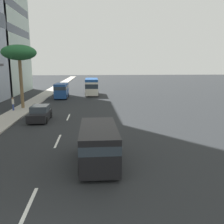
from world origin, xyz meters
TOP-DOWN VIEW (x-y plane):
  - ground_plane at (31.50, 0.00)m, footprint 198.00×198.00m
  - sidewalk_right at (31.50, 6.31)m, footprint 162.00×2.60m
  - lane_stripe_near at (4.07, 0.00)m, footprint 3.20×0.16m
  - lane_stripe_mid at (12.80, 0.00)m, footprint 3.20×0.16m
  - lane_stripe_far at (21.23, 0.00)m, footprint 3.20×0.16m
  - minibus_lead at (40.60, -2.57)m, footprint 6.72×2.44m
  - car_second at (19.76, 2.73)m, footprint 4.14×1.88m
  - van_third at (36.50, 2.58)m, footprint 4.63×2.13m
  - van_fourth at (8.31, -3.00)m, footprint 5.02×2.22m
  - pedestrian_mid_block at (25.02, 7.08)m, footprint 0.39×0.35m
  - palm_tree at (26.86, 6.43)m, footprint 4.28×4.28m

SIDE VIEW (x-z plane):
  - ground_plane at x=31.50m, z-range 0.00..0.00m
  - lane_stripe_near at x=4.07m, z-range 0.00..0.01m
  - lane_stripe_mid at x=12.80m, z-range 0.00..0.01m
  - lane_stripe_far at x=21.23m, z-range 0.00..0.01m
  - sidewalk_right at x=31.50m, z-range 0.00..0.15m
  - car_second at x=19.76m, z-range -0.04..1.53m
  - pedestrian_mid_block at x=25.02m, z-range 0.23..1.83m
  - van_fourth at x=8.31m, z-range 0.17..2.38m
  - van_third at x=36.50m, z-range 0.18..2.73m
  - minibus_lead at x=40.60m, z-range 0.15..3.26m
  - palm_tree at x=26.86m, z-range 3.08..11.10m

